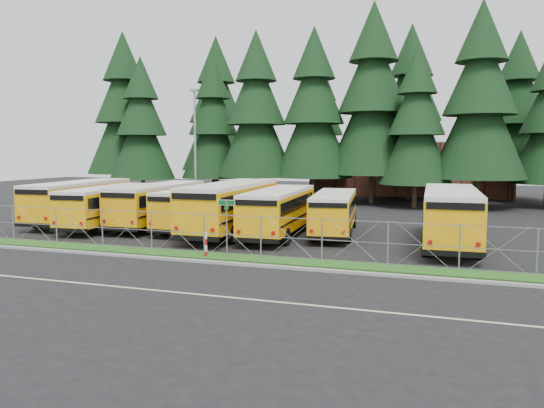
{
  "coord_description": "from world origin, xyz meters",
  "views": [
    {
      "loc": [
        10.52,
        -24.63,
        5.12
      ],
      "look_at": [
        0.88,
        4.0,
        2.04
      ],
      "focal_mm": 35.0,
      "sensor_mm": 36.0,
      "label": 1
    }
  ],
  "objects_px": {
    "bus_1": "(111,207)",
    "bus_2": "(161,205)",
    "bus_east": "(450,217)",
    "street_sign": "(227,216)",
    "light_standard": "(195,146)",
    "bus_4": "(234,208)",
    "bus_3": "(202,208)",
    "striped_bollard": "(206,245)",
    "bus_0": "(83,202)",
    "bus_5": "(280,213)",
    "bus_6": "(335,214)"
  },
  "relations": [
    {
      "from": "street_sign",
      "to": "light_standard",
      "type": "xyz_separation_m",
      "value": [
        -10.4,
        17.44,
        3.47
      ]
    },
    {
      "from": "bus_0",
      "to": "bus_2",
      "type": "bearing_deg",
      "value": -1.91
    },
    {
      "from": "street_sign",
      "to": "striped_bollard",
      "type": "xyz_separation_m",
      "value": [
        -1.09,
        0.03,
        -1.43
      ]
    },
    {
      "from": "bus_4",
      "to": "striped_bollard",
      "type": "height_order",
      "value": "bus_4"
    },
    {
      "from": "bus_1",
      "to": "bus_4",
      "type": "xyz_separation_m",
      "value": [
        8.72,
        0.15,
        0.21
      ]
    },
    {
      "from": "bus_1",
      "to": "bus_east",
      "type": "height_order",
      "value": "bus_east"
    },
    {
      "from": "bus_1",
      "to": "bus_0",
      "type": "bearing_deg",
      "value": 153.97
    },
    {
      "from": "bus_5",
      "to": "bus_4",
      "type": "bearing_deg",
      "value": 178.96
    },
    {
      "from": "bus_1",
      "to": "bus_3",
      "type": "relative_size",
      "value": 1.02
    },
    {
      "from": "bus_0",
      "to": "bus_5",
      "type": "height_order",
      "value": "bus_0"
    },
    {
      "from": "bus_3",
      "to": "street_sign",
      "type": "height_order",
      "value": "street_sign"
    },
    {
      "from": "bus_2",
      "to": "bus_3",
      "type": "relative_size",
      "value": 1.07
    },
    {
      "from": "bus_6",
      "to": "striped_bollard",
      "type": "height_order",
      "value": "bus_6"
    },
    {
      "from": "bus_3",
      "to": "street_sign",
      "type": "relative_size",
      "value": 3.64
    },
    {
      "from": "bus_3",
      "to": "light_standard",
      "type": "distance_m",
      "value": 11.18
    },
    {
      "from": "bus_6",
      "to": "bus_0",
      "type": "bearing_deg",
      "value": 174.64
    },
    {
      "from": "bus_0",
      "to": "bus_5",
      "type": "xyz_separation_m",
      "value": [
        14.93,
        -0.98,
        -0.07
      ]
    },
    {
      "from": "bus_1",
      "to": "bus_2",
      "type": "height_order",
      "value": "bus_2"
    },
    {
      "from": "bus_0",
      "to": "bus_east",
      "type": "distance_m",
      "value": 24.58
    },
    {
      "from": "bus_2",
      "to": "bus_east",
      "type": "bearing_deg",
      "value": -5.73
    },
    {
      "from": "bus_1",
      "to": "bus_4",
      "type": "relative_size",
      "value": 0.87
    },
    {
      "from": "bus_2",
      "to": "bus_6",
      "type": "distance_m",
      "value": 11.75
    },
    {
      "from": "bus_1",
      "to": "street_sign",
      "type": "height_order",
      "value": "street_sign"
    },
    {
      "from": "bus_4",
      "to": "light_standard",
      "type": "distance_m",
      "value": 13.47
    },
    {
      "from": "bus_4",
      "to": "light_standard",
      "type": "height_order",
      "value": "light_standard"
    },
    {
      "from": "bus_3",
      "to": "striped_bollard",
      "type": "xyz_separation_m",
      "value": [
        4.28,
        -8.33,
        -0.74
      ]
    },
    {
      "from": "street_sign",
      "to": "light_standard",
      "type": "distance_m",
      "value": 20.59
    },
    {
      "from": "bus_6",
      "to": "light_standard",
      "type": "xyz_separation_m",
      "value": [
        -13.68,
        8.61,
        4.22
      ]
    },
    {
      "from": "bus_1",
      "to": "bus_east",
      "type": "relative_size",
      "value": 0.89
    },
    {
      "from": "bus_1",
      "to": "bus_2",
      "type": "xyz_separation_m",
      "value": [
        2.9,
        1.45,
        0.07
      ]
    },
    {
      "from": "bus_east",
      "to": "striped_bollard",
      "type": "height_order",
      "value": "bus_east"
    },
    {
      "from": "bus_4",
      "to": "bus_east",
      "type": "relative_size",
      "value": 1.03
    },
    {
      "from": "bus_6",
      "to": "light_standard",
      "type": "bearing_deg",
      "value": 140.59
    },
    {
      "from": "bus_0",
      "to": "bus_5",
      "type": "bearing_deg",
      "value": -7.66
    },
    {
      "from": "bus_4",
      "to": "bus_5",
      "type": "relative_size",
      "value": 1.12
    },
    {
      "from": "bus_1",
      "to": "bus_5",
      "type": "bearing_deg",
      "value": -3.86
    },
    {
      "from": "bus_0",
      "to": "light_standard",
      "type": "height_order",
      "value": "light_standard"
    },
    {
      "from": "light_standard",
      "to": "bus_east",
      "type": "bearing_deg",
      "value": -27.14
    },
    {
      "from": "bus_1",
      "to": "bus_6",
      "type": "distance_m",
      "value": 14.76
    },
    {
      "from": "bus_5",
      "to": "light_standard",
      "type": "relative_size",
      "value": 1.06
    },
    {
      "from": "bus_1",
      "to": "light_standard",
      "type": "xyz_separation_m",
      "value": [
        0.96,
        10.43,
        4.13
      ]
    },
    {
      "from": "street_sign",
      "to": "striped_bollard",
      "type": "relative_size",
      "value": 2.34
    },
    {
      "from": "bus_3",
      "to": "striped_bollard",
      "type": "relative_size",
      "value": 8.53
    },
    {
      "from": "bus_4",
      "to": "bus_5",
      "type": "xyz_separation_m",
      "value": [
        2.97,
        0.11,
        -0.17
      ]
    },
    {
      "from": "bus_1",
      "to": "light_standard",
      "type": "height_order",
      "value": "light_standard"
    },
    {
      "from": "street_sign",
      "to": "bus_3",
      "type": "bearing_deg",
      "value": 122.76
    },
    {
      "from": "bus_3",
      "to": "striped_bollard",
      "type": "height_order",
      "value": "bus_3"
    },
    {
      "from": "bus_6",
      "to": "striped_bollard",
      "type": "relative_size",
      "value": 8.15
    },
    {
      "from": "bus_1",
      "to": "bus_2",
      "type": "bearing_deg",
      "value": 21.51
    },
    {
      "from": "bus_2",
      "to": "bus_6",
      "type": "xyz_separation_m",
      "value": [
        11.75,
        0.37,
        -0.15
      ]
    }
  ]
}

